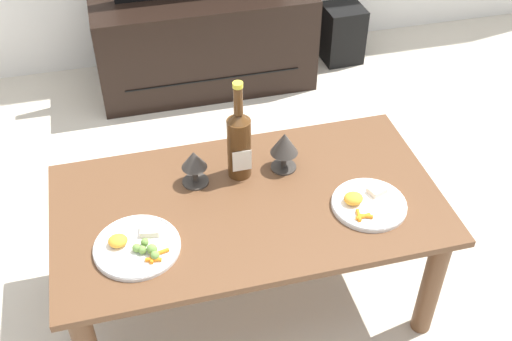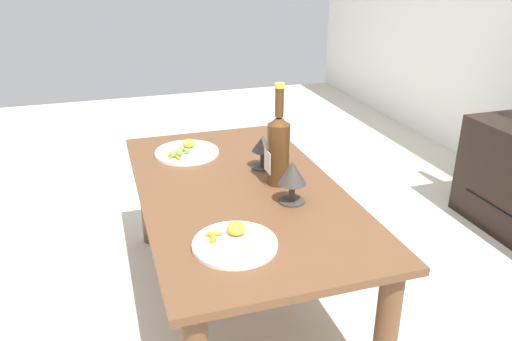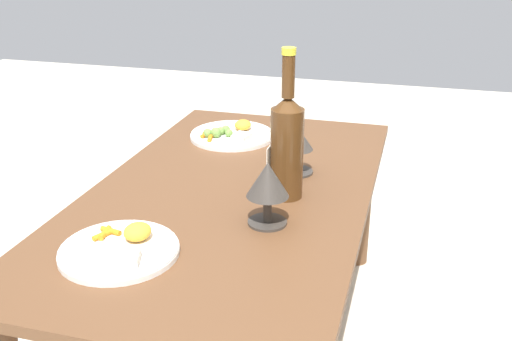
% 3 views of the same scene
% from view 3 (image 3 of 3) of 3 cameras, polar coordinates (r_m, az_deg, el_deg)
% --- Properties ---
extents(dining_table, '(1.26, 0.69, 0.49)m').
position_cam_3_polar(dining_table, '(1.55, -2.30, -4.62)').
color(dining_table, brown).
rests_on(dining_table, ground_plane).
extents(wine_bottle, '(0.08, 0.08, 0.37)m').
position_cam_3_polar(wine_bottle, '(1.42, 2.97, 2.68)').
color(wine_bottle, '#4C2D14').
rests_on(wine_bottle, dining_table).
extents(goblet_left, '(0.09, 0.09, 0.13)m').
position_cam_3_polar(goblet_left, '(1.58, 3.96, 2.72)').
color(goblet_left, '#38332D').
rests_on(goblet_left, dining_table).
extents(goblet_right, '(0.10, 0.10, 0.15)m').
position_cam_3_polar(goblet_right, '(1.30, 1.12, -1.20)').
color(goblet_right, '#38332D').
rests_on(goblet_right, dining_table).
extents(dinner_plate_left, '(0.26, 0.26, 0.04)m').
position_cam_3_polar(dinner_plate_left, '(1.87, -2.32, 3.48)').
color(dinner_plate_left, white).
rests_on(dinner_plate_left, dining_table).
extents(dinner_plate_right, '(0.24, 0.24, 0.05)m').
position_cam_3_polar(dinner_plate_right, '(1.25, -12.79, -7.29)').
color(dinner_plate_right, white).
rests_on(dinner_plate_right, dining_table).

